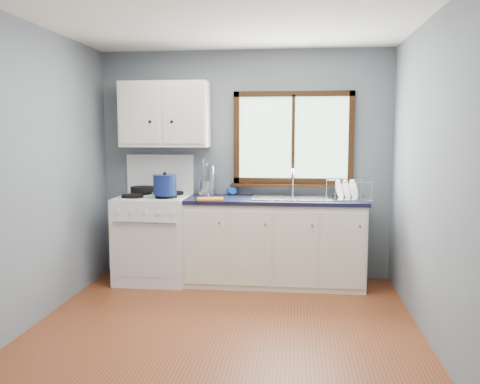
# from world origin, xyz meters

# --- Properties ---
(floor) EXTENTS (3.20, 3.60, 0.02)m
(floor) POSITION_xyz_m (0.00, 0.00, -0.01)
(floor) COLOR brown
(floor) RESTS_ON ground
(ceiling) EXTENTS (3.20, 3.60, 0.02)m
(ceiling) POSITION_xyz_m (0.00, 0.00, 2.51)
(ceiling) COLOR white
(ceiling) RESTS_ON wall_back
(wall_back) EXTENTS (3.20, 0.02, 2.50)m
(wall_back) POSITION_xyz_m (0.00, 1.81, 1.25)
(wall_back) COLOR slate
(wall_back) RESTS_ON ground
(wall_front) EXTENTS (3.20, 0.02, 2.50)m
(wall_front) POSITION_xyz_m (0.00, -1.81, 1.25)
(wall_front) COLOR slate
(wall_front) RESTS_ON ground
(wall_left) EXTENTS (0.02, 3.60, 2.50)m
(wall_left) POSITION_xyz_m (-1.61, 0.00, 1.25)
(wall_left) COLOR slate
(wall_left) RESTS_ON ground
(wall_right) EXTENTS (0.02, 3.60, 2.50)m
(wall_right) POSITION_xyz_m (1.61, 0.00, 1.25)
(wall_right) COLOR slate
(wall_right) RESTS_ON ground
(gas_range) EXTENTS (0.76, 0.69, 1.36)m
(gas_range) POSITION_xyz_m (-0.95, 1.47, 0.49)
(gas_range) COLOR white
(gas_range) RESTS_ON floor
(base_cabinets) EXTENTS (1.85, 0.60, 0.88)m
(base_cabinets) POSITION_xyz_m (0.36, 1.49, 0.41)
(base_cabinets) COLOR white
(base_cabinets) RESTS_ON floor
(countertop) EXTENTS (1.89, 0.64, 0.04)m
(countertop) POSITION_xyz_m (0.36, 1.49, 0.90)
(countertop) COLOR black
(countertop) RESTS_ON base_cabinets
(sink) EXTENTS (0.84, 0.46, 0.44)m
(sink) POSITION_xyz_m (0.54, 1.49, 0.86)
(sink) COLOR silver
(sink) RESTS_ON countertop
(window) EXTENTS (1.36, 0.10, 1.03)m
(window) POSITION_xyz_m (0.54, 1.77, 1.48)
(window) COLOR #9EC6A8
(window) RESTS_ON wall_back
(upper_cabinets) EXTENTS (0.95, 0.35, 0.70)m
(upper_cabinets) POSITION_xyz_m (-0.85, 1.63, 1.80)
(upper_cabinets) COLOR white
(upper_cabinets) RESTS_ON wall_back
(skillet) EXTENTS (0.42, 0.33, 0.05)m
(skillet) POSITION_xyz_m (-1.11, 1.61, 0.99)
(skillet) COLOR black
(skillet) RESTS_ON gas_range
(stockpot) EXTENTS (0.28, 0.28, 0.24)m
(stockpot) POSITION_xyz_m (-0.78, 1.30, 1.07)
(stockpot) COLOR navy
(stockpot) RESTS_ON gas_range
(utensil_crock) EXTENTS (0.16, 0.16, 0.41)m
(utensil_crock) POSITION_xyz_m (-0.42, 1.65, 1.00)
(utensil_crock) COLOR silver
(utensil_crock) RESTS_ON countertop
(thermos) EXTENTS (0.09, 0.09, 0.32)m
(thermos) POSITION_xyz_m (-0.36, 1.68, 1.08)
(thermos) COLOR silver
(thermos) RESTS_ON countertop
(soap_bottle) EXTENTS (0.13, 0.13, 0.27)m
(soap_bottle) POSITION_xyz_m (-0.12, 1.71, 1.05)
(soap_bottle) COLOR blue
(soap_bottle) RESTS_ON countertop
(dish_towel) EXTENTS (0.30, 0.23, 0.02)m
(dish_towel) POSITION_xyz_m (-0.30, 1.27, 0.93)
(dish_towel) COLOR orange
(dish_towel) RESTS_ON countertop
(dish_rack) EXTENTS (0.46, 0.39, 0.21)m
(dish_rack) POSITION_xyz_m (1.10, 1.47, 0.97)
(dish_rack) COLOR silver
(dish_rack) RESTS_ON countertop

